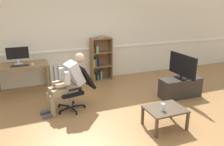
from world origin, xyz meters
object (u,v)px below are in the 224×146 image
object	(u,v)px
computer_mouse	(32,64)
coffee_table	(165,111)
tv_stand	(180,87)
imac_monitor	(18,54)
computer_desk	(22,68)
drinking_glass	(163,107)
bookshelf	(100,60)
office_chair	(77,86)
person_seated	(68,81)
keyboard	(20,66)
tv_screen	(182,66)
radiator	(60,74)

from	to	relation	value
computer_mouse	coffee_table	distance (m)	3.38
tv_stand	imac_monitor	bearing A→B (deg)	154.55
computer_desk	drinking_glass	distance (m)	3.60
bookshelf	office_chair	distance (m)	1.94
office_chair	person_seated	size ratio (longest dim) A/B	0.78
person_seated	drinking_glass	size ratio (longest dim) A/B	9.19
keyboard	tv_stand	size ratio (longest dim) A/B	0.40
keyboard	computer_mouse	world-z (taller)	computer_mouse
office_chair	tv_stand	distance (m)	2.51
bookshelf	coffee_table	size ratio (longest dim) A/B	1.82
imac_monitor	tv_screen	bearing A→B (deg)	-25.44
drinking_glass	person_seated	bearing A→B (deg)	135.25
radiator	person_seated	world-z (taller)	person_seated
bookshelf	keyboard	bearing A→B (deg)	-168.70
office_chair	imac_monitor	bearing A→B (deg)	-152.37
computer_desk	radiator	distance (m)	1.13
imac_monitor	computer_desk	bearing A→B (deg)	-55.58
keyboard	coffee_table	xyz separation A→B (m)	(2.42, -2.56, -0.43)
drinking_glass	tv_screen	bearing A→B (deg)	41.93
computer_mouse	office_chair	xyz separation A→B (m)	(0.81, -1.20, -0.25)
computer_desk	computer_mouse	distance (m)	0.31
coffee_table	person_seated	bearing A→B (deg)	138.26
radiator	person_seated	bearing A→B (deg)	-93.36
computer_desk	bookshelf	world-z (taller)	bookshelf
tv_screen	computer_mouse	bearing A→B (deg)	63.44
keyboard	tv_screen	distance (m)	3.88
imac_monitor	tv_stand	world-z (taller)	imac_monitor
bookshelf	coffee_table	distance (m)	3.02
imac_monitor	keyboard	xyz separation A→B (m)	(0.02, -0.22, -0.25)
bookshelf	office_chair	size ratio (longest dim) A/B	1.36
computer_mouse	drinking_glass	world-z (taller)	computer_mouse
radiator	tv_screen	distance (m)	3.31
drinking_glass	computer_desk	bearing A→B (deg)	129.73
tv_stand	computer_mouse	bearing A→B (deg)	155.25
office_chair	drinking_glass	world-z (taller)	office_chair
radiator	tv_screen	bearing A→B (deg)	-38.29
office_chair	tv_screen	size ratio (longest dim) A/B	1.05
computer_mouse	person_seated	world-z (taller)	person_seated
tv_stand	coffee_table	size ratio (longest dim) A/B	1.44
computer_desk	office_chair	distance (m)	1.71
computer_desk	person_seated	world-z (taller)	person_seated
person_seated	drinking_glass	world-z (taller)	person_seated
tv_screen	office_chair	bearing A→B (deg)	80.93
keyboard	computer_desk	bearing A→B (deg)	77.93
computer_mouse	computer_desk	bearing A→B (deg)	155.14
imac_monitor	person_seated	distance (m)	1.75
computer_desk	coffee_table	distance (m)	3.62
bookshelf	radiator	world-z (taller)	bookshelf
radiator	office_chair	bearing A→B (deg)	-87.00
coffee_table	drinking_glass	size ratio (longest dim) A/B	5.31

